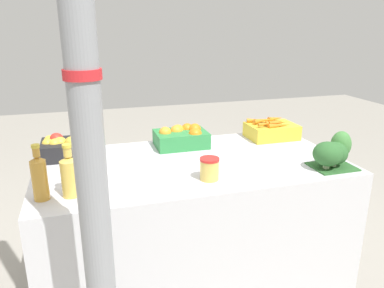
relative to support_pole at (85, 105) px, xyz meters
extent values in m
plane|color=gray|center=(0.54, 0.75, -1.26)|extent=(10.00, 10.00, 0.00)
cube|color=silver|center=(0.54, 0.75, -0.88)|extent=(1.65, 0.87, 0.76)
cylinder|color=gray|center=(0.00, 0.00, 0.00)|extent=(0.10, 0.10, 2.52)
cylinder|color=red|center=(0.00, 0.00, 0.09)|extent=(0.11, 0.11, 0.03)
cube|color=black|center=(-0.09, 1.02, -0.45)|extent=(0.31, 0.23, 0.09)
sphere|color=red|center=(-0.17, 1.07, -0.41)|extent=(0.08, 0.08, 0.08)
sphere|color=gold|center=(-0.08, 0.99, -0.41)|extent=(0.08, 0.08, 0.08)
sphere|color=gold|center=(-0.17, 1.00, -0.41)|extent=(0.07, 0.07, 0.07)
sphere|color=gold|center=(-0.20, 1.09, -0.42)|extent=(0.07, 0.07, 0.07)
sphere|color=gold|center=(-0.21, 1.02, -0.41)|extent=(0.06, 0.06, 0.06)
sphere|color=gold|center=(-0.02, 1.02, -0.42)|extent=(0.08, 0.08, 0.08)
sphere|color=gold|center=(-0.02, 1.02, -0.41)|extent=(0.06, 0.06, 0.06)
sphere|color=gold|center=(-0.14, 1.01, -0.41)|extent=(0.08, 0.08, 0.08)
sphere|color=gold|center=(-0.04, 1.04, -0.41)|extent=(0.06, 0.06, 0.06)
sphere|color=gold|center=(-0.06, 1.01, -0.41)|extent=(0.07, 0.07, 0.07)
cube|color=#2D8442|center=(0.55, 1.02, -0.45)|extent=(0.31, 0.23, 0.09)
sphere|color=orange|center=(0.53, 1.05, -0.41)|extent=(0.08, 0.08, 0.08)
sphere|color=orange|center=(0.65, 1.05, -0.41)|extent=(0.08, 0.08, 0.08)
sphere|color=orange|center=(0.55, 1.08, -0.41)|extent=(0.08, 0.08, 0.08)
sphere|color=orange|center=(0.61, 1.08, -0.41)|extent=(0.08, 0.08, 0.08)
sphere|color=orange|center=(0.63, 0.96, -0.41)|extent=(0.08, 0.08, 0.08)
sphere|color=orange|center=(0.46, 1.03, -0.41)|extent=(0.08, 0.08, 0.08)
sphere|color=orange|center=(0.55, 1.08, -0.42)|extent=(0.08, 0.08, 0.08)
cube|color=gold|center=(1.17, 1.02, -0.45)|extent=(0.31, 0.23, 0.09)
cone|color=orange|center=(1.24, 1.10, -0.39)|extent=(0.12, 0.05, 0.03)
cone|color=orange|center=(1.18, 0.98, -0.38)|extent=(0.16, 0.03, 0.03)
cone|color=orange|center=(1.18, 0.95, -0.39)|extent=(0.16, 0.04, 0.03)
cone|color=orange|center=(1.11, 1.06, -0.38)|extent=(0.14, 0.07, 0.03)
cone|color=orange|center=(1.15, 1.07, -0.39)|extent=(0.17, 0.05, 0.03)
cone|color=orange|center=(1.17, 1.01, -0.40)|extent=(0.15, 0.03, 0.02)
cone|color=orange|center=(1.11, 1.09, -0.39)|extent=(0.16, 0.07, 0.03)
cone|color=orange|center=(1.18, 0.99, -0.38)|extent=(0.14, 0.07, 0.03)
cone|color=orange|center=(1.10, 0.97, -0.38)|extent=(0.13, 0.04, 0.02)
cube|color=#2D602D|center=(1.22, 0.45, -0.49)|extent=(0.22, 0.18, 0.01)
ellipsoid|color=#2D602D|center=(1.23, 0.45, -0.42)|extent=(0.14, 0.14, 0.12)
cylinder|color=#B2C693|center=(1.23, 0.45, -0.48)|extent=(0.03, 0.03, 0.02)
ellipsoid|color=#2D602D|center=(1.17, 0.43, -0.41)|extent=(0.15, 0.15, 0.13)
cylinder|color=#B2C693|center=(1.17, 0.43, -0.48)|extent=(0.03, 0.03, 0.02)
ellipsoid|color=#427F3D|center=(1.29, 0.49, -0.39)|extent=(0.11, 0.11, 0.15)
cylinder|color=#B2C693|center=(1.29, 0.49, -0.48)|extent=(0.03, 0.03, 0.02)
cylinder|color=gold|center=(-0.21, 0.49, -0.41)|extent=(0.07, 0.07, 0.18)
cone|color=gold|center=(-0.21, 0.49, -0.31)|extent=(0.07, 0.07, 0.02)
cylinder|color=gold|center=(-0.21, 0.49, -0.28)|extent=(0.03, 0.03, 0.04)
cylinder|color=gold|center=(-0.21, 0.49, -0.26)|extent=(0.03, 0.03, 0.01)
cylinder|color=gold|center=(-0.09, 0.49, -0.42)|extent=(0.08, 0.08, 0.16)
cone|color=gold|center=(-0.09, 0.49, -0.32)|extent=(0.08, 0.08, 0.02)
cylinder|color=gold|center=(-0.09, 0.49, -0.29)|extent=(0.03, 0.03, 0.04)
cylinder|color=gold|center=(-0.09, 0.49, -0.27)|extent=(0.04, 0.04, 0.01)
cylinder|color=#DBBC56|center=(0.55, 0.49, -0.45)|extent=(0.09, 0.09, 0.10)
cylinder|color=red|center=(0.55, 0.49, -0.39)|extent=(0.10, 0.10, 0.01)
camera|label=1|loc=(-0.01, -1.09, 0.22)|focal=35.00mm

